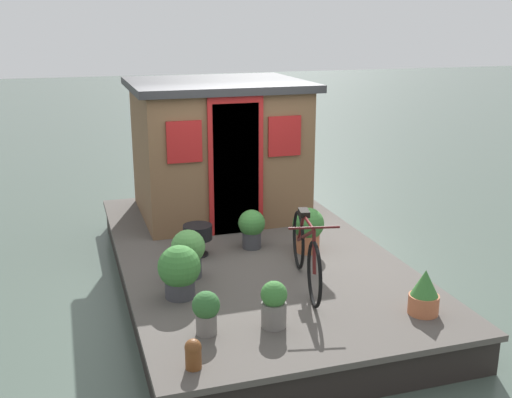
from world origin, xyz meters
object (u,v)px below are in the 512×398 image
at_px(potted_plant_basil, 188,252).
at_px(potted_plant_sage, 274,304).
at_px(houseboat_cabin, 218,148).
at_px(potted_plant_mint, 424,293).
at_px(potted_plant_fern, 179,270).
at_px(potted_plant_thyme, 206,311).
at_px(mooring_bollard, 193,353).
at_px(potted_plant_rosemary, 252,227).
at_px(charcoal_grill, 198,233).
at_px(bicycle, 306,252).
at_px(potted_plant_succulent, 308,228).

xyz_separation_m(potted_plant_basil, potted_plant_sage, (-1.35, -0.51, -0.06)).
bearing_deg(potted_plant_basil, houseboat_cabin, -22.00).
xyz_separation_m(potted_plant_mint, potted_plant_fern, (1.05, 2.14, 0.08)).
bearing_deg(potted_plant_thyme, mooring_bollard, 156.57).
relative_size(houseboat_cabin, potted_plant_rosemary, 4.96).
xyz_separation_m(potted_plant_mint, charcoal_grill, (2.13, 1.72, 0.06)).
xyz_separation_m(potted_plant_basil, charcoal_grill, (0.60, -0.23, -0.02)).
height_order(potted_plant_basil, potted_plant_rosemary, potted_plant_basil).
bearing_deg(potted_plant_mint, potted_plant_thyme, 83.53).
bearing_deg(potted_plant_rosemary, potted_plant_thyme, 152.41).
distance_m(potted_plant_basil, potted_plant_rosemary, 1.12).
distance_m(potted_plant_basil, mooring_bollard, 1.86).
xyz_separation_m(houseboat_cabin, bicycle, (-2.76, -0.25, -0.59)).
distance_m(potted_plant_succulent, potted_plant_thyme, 2.30).
bearing_deg(potted_plant_rosemary, potted_plant_fern, 135.68).
distance_m(charcoal_grill, mooring_bollard, 2.50).
height_order(houseboat_cabin, potted_plant_fern, houseboat_cabin).
xyz_separation_m(potted_plant_basil, mooring_bollard, (-1.82, 0.33, -0.15)).
xyz_separation_m(charcoal_grill, mooring_bollard, (-2.43, 0.57, -0.14)).
xyz_separation_m(potted_plant_succulent, charcoal_grill, (0.27, 1.29, -0.02)).
bearing_deg(bicycle, potted_plant_rosemary, 10.06).
bearing_deg(potted_plant_thyme, potted_plant_rosemary, -27.59).
bearing_deg(bicycle, potted_plant_mint, -139.21).
relative_size(bicycle, potted_plant_thyme, 3.98).
bearing_deg(potted_plant_mint, bicycle, 40.79).
relative_size(bicycle, potted_plant_basil, 3.00).
bearing_deg(potted_plant_thyme, potted_plant_basil, -4.53).
xyz_separation_m(bicycle, potted_plant_mint, (-0.96, -0.82, -0.16)).
bearing_deg(potted_plant_sage, potted_plant_succulent, -31.07).
relative_size(houseboat_cabin, charcoal_grill, 6.35).
height_order(bicycle, potted_plant_mint, bicycle).
height_order(potted_plant_mint, potted_plant_sage, potted_plant_mint).
xyz_separation_m(bicycle, potted_plant_rosemary, (1.23, 0.22, -0.10)).
bearing_deg(potted_plant_rosemary, potted_plant_mint, -154.46).
xyz_separation_m(houseboat_cabin, potted_plant_sage, (-3.54, 0.37, -0.73)).
bearing_deg(potted_plant_fern, charcoal_grill, -21.26).
bearing_deg(potted_plant_rosemary, potted_plant_succulent, -118.14).
bearing_deg(potted_plant_succulent, mooring_bollard, 139.24).
relative_size(potted_plant_mint, potted_plant_succulent, 0.82).
distance_m(potted_plant_mint, potted_plant_rosemary, 2.42).
bearing_deg(potted_plant_succulent, charcoal_grill, 77.97).
xyz_separation_m(houseboat_cabin, potted_plant_basil, (-2.19, 0.89, -0.67)).
distance_m(bicycle, mooring_bollard, 1.94).
distance_m(potted_plant_sage, charcoal_grill, 1.97).
distance_m(potted_plant_sage, potted_plant_fern, 1.12).
bearing_deg(potted_plant_basil, potted_plant_mint, -127.98).
distance_m(potted_plant_succulent, mooring_bollard, 2.85).
bearing_deg(potted_plant_sage, potted_plant_rosemary, -11.35).
bearing_deg(mooring_bollard, potted_plant_basil, -10.32).
relative_size(houseboat_cabin, bicycle, 1.49).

